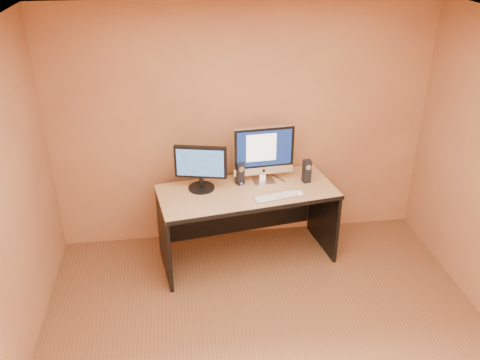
# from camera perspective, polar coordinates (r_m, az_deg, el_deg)

# --- Properties ---
(walls) EXTENTS (4.00, 4.00, 2.60)m
(walls) POSITION_cam_1_polar(r_m,az_deg,el_deg) (3.62, 4.64, -5.48)
(walls) COLOR #A67043
(walls) RESTS_ON ground
(ceiling) EXTENTS (4.00, 4.00, 0.00)m
(ceiling) POSITION_cam_1_polar(r_m,az_deg,el_deg) (3.11, 5.55, 15.09)
(ceiling) COLOR white
(ceiling) RESTS_ON walls
(desk) EXTENTS (1.87, 1.03, 0.82)m
(desk) POSITION_cam_1_polar(r_m,az_deg,el_deg) (5.32, 0.79, -5.06)
(desk) COLOR tan
(desk) RESTS_ON ground
(imac) EXTENTS (0.65, 0.28, 0.61)m
(imac) POSITION_cam_1_polar(r_m,az_deg,el_deg) (5.15, 2.76, 2.81)
(imac) COLOR silver
(imac) RESTS_ON desk
(second_monitor) EXTENTS (0.58, 0.38, 0.46)m
(second_monitor) POSITION_cam_1_polar(r_m,az_deg,el_deg) (5.05, -4.42, 1.35)
(second_monitor) COLOR black
(second_monitor) RESTS_ON desk
(speaker_left) EXTENTS (0.10, 0.10, 0.24)m
(speaker_left) POSITION_cam_1_polar(r_m,az_deg,el_deg) (5.19, -0.03, 0.78)
(speaker_left) COLOR black
(speaker_left) RESTS_ON desk
(speaker_right) EXTENTS (0.08, 0.09, 0.24)m
(speaker_right) POSITION_cam_1_polar(r_m,az_deg,el_deg) (5.27, 7.50, 1.00)
(speaker_right) COLOR black
(speaker_right) RESTS_ON desk
(keyboard) EXTENTS (0.49, 0.24, 0.02)m
(keyboard) POSITION_cam_1_polar(r_m,az_deg,el_deg) (4.99, 4.25, -1.86)
(keyboard) COLOR #B4B4B9
(keyboard) RESTS_ON desk
(mouse) EXTENTS (0.07, 0.12, 0.04)m
(mouse) POSITION_cam_1_polar(r_m,az_deg,el_deg) (5.06, 6.77, -1.43)
(mouse) COLOR white
(mouse) RESTS_ON desk
(cable_a) EXTENTS (0.13, 0.22, 0.01)m
(cable_a) POSITION_cam_1_polar(r_m,az_deg,el_deg) (5.38, 4.16, 0.35)
(cable_a) COLOR black
(cable_a) RESTS_ON desk
(cable_b) EXTENTS (0.04, 0.20, 0.01)m
(cable_b) POSITION_cam_1_polar(r_m,az_deg,el_deg) (5.39, 3.12, 0.45)
(cable_b) COLOR black
(cable_b) RESTS_ON desk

